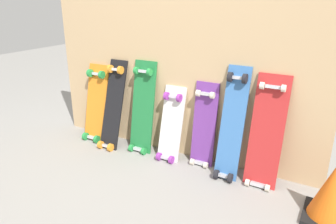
% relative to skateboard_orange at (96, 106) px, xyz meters
% --- Properties ---
extents(ground_plane, '(12.00, 12.00, 0.00)m').
position_rel_skateboard_orange_xyz_m(ground_plane, '(0.80, 0.05, -0.33)').
color(ground_plane, gray).
extents(plywood_wall_panel, '(2.46, 0.04, 1.57)m').
position_rel_skateboard_orange_xyz_m(plywood_wall_panel, '(0.80, 0.12, 0.46)').
color(plywood_wall_panel, tan).
rests_on(plywood_wall_panel, ground).
extents(skateboard_orange, '(0.23, 0.24, 0.78)m').
position_rel_skateboard_orange_xyz_m(skateboard_orange, '(0.00, 0.00, 0.00)').
color(skateboard_orange, orange).
rests_on(skateboard_orange, ground).
extents(skateboard_black, '(0.18, 0.31, 0.84)m').
position_rel_skateboard_orange_xyz_m(skateboard_black, '(0.24, -0.04, 0.03)').
color(skateboard_black, black).
rests_on(skateboard_black, ground).
extents(skateboard_green, '(0.22, 0.21, 0.87)m').
position_rel_skateboard_orange_xyz_m(skateboard_green, '(0.53, 0.01, 0.04)').
color(skateboard_green, '#1E7238').
rests_on(skateboard_green, ground).
extents(skateboard_white, '(0.19, 0.24, 0.68)m').
position_rel_skateboard_orange_xyz_m(skateboard_white, '(0.82, -0.00, -0.05)').
color(skateboard_white, silver).
rests_on(skateboard_white, ground).
extents(skateboard_purple, '(0.19, 0.16, 0.75)m').
position_rel_skateboard_orange_xyz_m(skateboard_purple, '(1.10, 0.04, -0.02)').
color(skateboard_purple, '#6B338C').
rests_on(skateboard_purple, ground).
extents(skateboard_blue, '(0.18, 0.28, 0.90)m').
position_rel_skateboard_orange_xyz_m(skateboard_blue, '(1.35, -0.02, 0.06)').
color(skateboard_blue, '#386BAD').
rests_on(skateboard_blue, ground).
extents(skateboard_red, '(0.23, 0.24, 0.88)m').
position_rel_skateboard_orange_xyz_m(skateboard_red, '(1.60, -0.00, 0.04)').
color(skateboard_red, '#B22626').
rests_on(skateboard_red, ground).
extents(traffic_cone, '(0.30, 0.30, 0.39)m').
position_rel_skateboard_orange_xyz_m(traffic_cone, '(2.08, -0.23, -0.13)').
color(traffic_cone, black).
rests_on(traffic_cone, ground).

